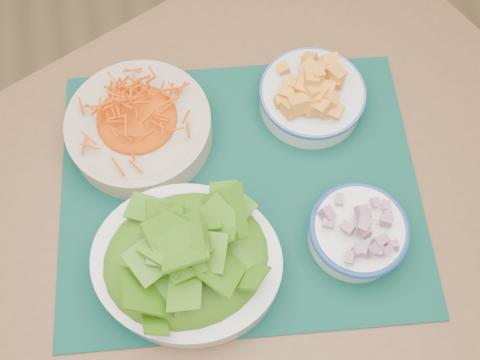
# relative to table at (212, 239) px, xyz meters

# --- Properties ---
(ground) EXTENTS (4.00, 4.00, 0.00)m
(ground) POSITION_rel_table_xyz_m (0.30, 0.22, -0.65)
(ground) COLOR olive
(ground) RESTS_ON ground
(table) EXTENTS (1.44, 1.23, 0.75)m
(table) POSITION_rel_table_xyz_m (0.00, 0.00, 0.00)
(table) COLOR brown
(table) RESTS_ON ground
(placemat) EXTENTS (0.62, 0.53, 0.00)m
(placemat) POSITION_rel_table_xyz_m (0.06, 0.04, 0.10)
(placemat) COLOR #052B24
(placemat) RESTS_ON table
(carrot_bowl) EXTENTS (0.29, 0.29, 0.09)m
(carrot_bowl) POSITION_rel_table_xyz_m (-0.08, 0.17, 0.14)
(carrot_bowl) COLOR beige
(carrot_bowl) RESTS_ON placemat
(squash_bowl) EXTENTS (0.22, 0.22, 0.09)m
(squash_bowl) POSITION_rel_table_xyz_m (0.21, 0.16, 0.14)
(squash_bowl) COLOR white
(squash_bowl) RESTS_ON placemat
(lettuce_bowl) EXTENTS (0.33, 0.30, 0.13)m
(lettuce_bowl) POSITION_rel_table_xyz_m (-0.04, -0.07, 0.16)
(lettuce_bowl) COLOR silver
(lettuce_bowl) RESTS_ON placemat
(onion_bowl) EXTENTS (0.17, 0.17, 0.07)m
(onion_bowl) POSITION_rel_table_xyz_m (0.21, -0.08, 0.14)
(onion_bowl) COLOR white
(onion_bowl) RESTS_ON placemat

